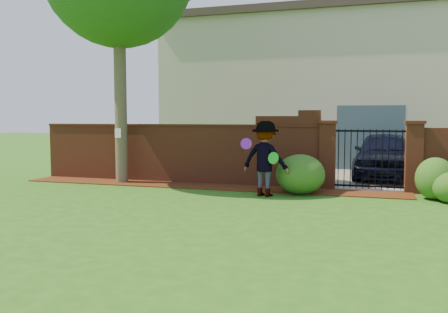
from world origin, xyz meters
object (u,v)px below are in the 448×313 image
(frisbee_purple, at_px, (246,144))
(frisbee_green, at_px, (273,158))
(car, at_px, (384,155))
(man, at_px, (265,159))

(frisbee_purple, distance_m, frisbee_green, 0.75)
(car, height_order, frisbee_purple, car)
(car, xyz_separation_m, frisbee_purple, (-3.34, -4.73, 0.57))
(man, relative_size, frisbee_purple, 6.72)
(frisbee_purple, xyz_separation_m, frisbee_green, (0.67, 0.05, -0.34))
(car, bearing_deg, man, -119.69)
(car, relative_size, man, 2.36)
(man, height_order, frisbee_green, man)
(frisbee_purple, bearing_deg, car, 54.78)
(car, height_order, man, man)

